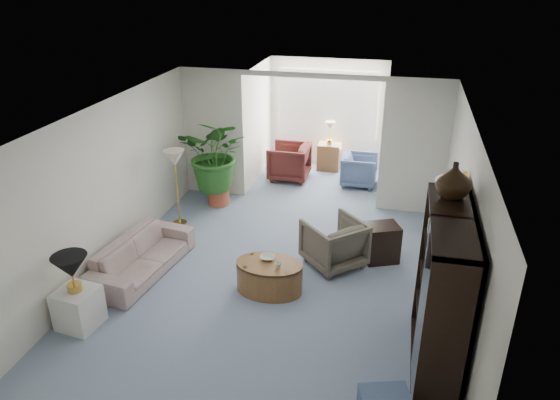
% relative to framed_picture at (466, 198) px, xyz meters
% --- Properties ---
extents(floor, '(6.00, 6.00, 0.00)m').
position_rel_framed_picture_xyz_m(floor, '(-2.46, 0.10, -1.70)').
color(floor, '#7D8EA5').
rests_on(floor, ground).
extents(sunroom_floor, '(2.60, 2.60, 0.00)m').
position_rel_framed_picture_xyz_m(sunroom_floor, '(-2.46, 4.20, -1.70)').
color(sunroom_floor, '#7D8EA5').
rests_on(sunroom_floor, ground).
extents(back_pier_left, '(1.20, 0.12, 2.50)m').
position_rel_framed_picture_xyz_m(back_pier_left, '(-4.36, 3.10, -0.45)').
color(back_pier_left, silver).
rests_on(back_pier_left, ground).
extents(back_pier_right, '(1.20, 0.12, 2.50)m').
position_rel_framed_picture_xyz_m(back_pier_right, '(-0.56, 3.10, -0.45)').
color(back_pier_right, silver).
rests_on(back_pier_right, ground).
extents(back_header, '(2.60, 0.12, 0.10)m').
position_rel_framed_picture_xyz_m(back_header, '(-2.46, 3.10, 0.75)').
color(back_header, silver).
rests_on(back_header, back_pier_left).
extents(window_pane, '(2.20, 0.02, 1.50)m').
position_rel_framed_picture_xyz_m(window_pane, '(-2.46, 5.28, -0.30)').
color(window_pane, white).
extents(window_blinds, '(2.20, 0.02, 1.50)m').
position_rel_framed_picture_xyz_m(window_blinds, '(-2.46, 5.25, -0.30)').
color(window_blinds, white).
extents(framed_picture, '(0.04, 0.50, 0.40)m').
position_rel_framed_picture_xyz_m(framed_picture, '(0.00, 0.00, 0.00)').
color(framed_picture, beige).
extents(sofa, '(0.97, 1.96, 0.55)m').
position_rel_framed_picture_xyz_m(sofa, '(-4.42, 0.01, -1.42)').
color(sofa, '#BBAC9E').
rests_on(sofa, ground).
extents(end_table, '(0.53, 0.53, 0.53)m').
position_rel_framed_picture_xyz_m(end_table, '(-4.62, -1.34, -1.44)').
color(end_table, silver).
rests_on(end_table, ground).
extents(table_lamp, '(0.44, 0.44, 0.30)m').
position_rel_framed_picture_xyz_m(table_lamp, '(-4.62, -1.34, -0.82)').
color(table_lamp, black).
rests_on(table_lamp, end_table).
extents(floor_lamp, '(0.36, 0.36, 0.28)m').
position_rel_framed_picture_xyz_m(floor_lamp, '(-4.52, 1.63, -0.45)').
color(floor_lamp, beige).
rests_on(floor_lamp, ground).
extents(coffee_table, '(1.06, 1.06, 0.45)m').
position_rel_framed_picture_xyz_m(coffee_table, '(-2.44, -0.02, -1.47)').
color(coffee_table, brown).
rests_on(coffee_table, ground).
extents(coffee_bowl, '(0.23, 0.23, 0.05)m').
position_rel_framed_picture_xyz_m(coffee_bowl, '(-2.49, 0.08, -1.22)').
color(coffee_bowl, silver).
rests_on(coffee_bowl, coffee_table).
extents(coffee_cup, '(0.10, 0.10, 0.09)m').
position_rel_framed_picture_xyz_m(coffee_cup, '(-2.29, -0.12, -1.21)').
color(coffee_cup, beige).
rests_on(coffee_cup, coffee_table).
extents(wingback_chair, '(1.14, 1.14, 0.74)m').
position_rel_framed_picture_xyz_m(wingback_chair, '(-1.66, 0.91, -1.33)').
color(wingback_chair, '#675E51').
rests_on(wingback_chair, ground).
extents(side_table_dark, '(0.62, 0.57, 0.60)m').
position_rel_framed_picture_xyz_m(side_table_dark, '(-0.96, 1.21, -1.40)').
color(side_table_dark, black).
rests_on(side_table_dark, ground).
extents(entertainment_cabinet, '(0.47, 1.75, 1.95)m').
position_rel_framed_picture_xyz_m(entertainment_cabinet, '(-0.23, -1.09, -0.73)').
color(entertainment_cabinet, black).
rests_on(entertainment_cabinet, ground).
extents(cabinet_urn, '(0.38, 0.38, 0.40)m').
position_rel_framed_picture_xyz_m(cabinet_urn, '(-0.23, -0.59, 0.45)').
color(cabinet_urn, black).
rests_on(cabinet_urn, entertainment_cabinet).
extents(plant_pot, '(0.40, 0.40, 0.32)m').
position_rel_framed_picture_xyz_m(plant_pot, '(-4.12, 2.58, -1.54)').
color(plant_pot, '#AE4E32').
rests_on(plant_pot, ground).
extents(house_plant, '(1.28, 1.11, 1.42)m').
position_rel_framed_picture_xyz_m(house_plant, '(-4.12, 2.58, -0.67)').
color(house_plant, '#275F20').
rests_on(house_plant, plant_pot).
extents(sunroom_chair_blue, '(0.72, 0.70, 0.66)m').
position_rel_framed_picture_xyz_m(sunroom_chair_blue, '(-1.59, 4.18, -1.37)').
color(sunroom_chair_blue, slate).
rests_on(sunroom_chair_blue, ground).
extents(sunroom_chair_maroon, '(0.84, 0.82, 0.76)m').
position_rel_framed_picture_xyz_m(sunroom_chair_maroon, '(-3.09, 4.18, -1.32)').
color(sunroom_chair_maroon, maroon).
rests_on(sunroom_chair_maroon, ground).
extents(sunroom_table, '(0.49, 0.38, 0.60)m').
position_rel_framed_picture_xyz_m(sunroom_table, '(-2.34, 4.93, -1.40)').
color(sunroom_table, brown).
rests_on(sunroom_table, ground).
extents(shelf_clutter, '(0.30, 1.17, 1.06)m').
position_rel_framed_picture_xyz_m(shelf_clutter, '(-0.28, -1.10, -0.72)').
color(shelf_clutter, '#2B2925').
rests_on(shelf_clutter, entertainment_cabinet).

